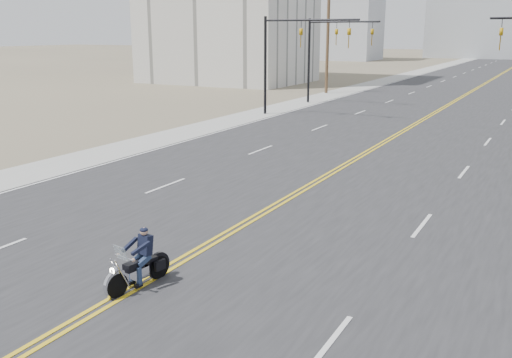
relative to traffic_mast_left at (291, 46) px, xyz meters
name	(u,v)px	position (x,y,z in m)	size (l,w,h in m)	color
road	(488,82)	(8.98, 38.00, -4.93)	(20.00, 200.00, 0.01)	#303033
sidewalk_left	(395,78)	(-2.52, 38.00, -4.93)	(3.00, 200.00, 0.01)	#A5A5A0
traffic_mast_left	(291,46)	(0.00, 0.00, 0.00)	(7.10, 0.26, 7.00)	black
traffic_mast_far	(328,45)	(-0.33, 8.00, -0.06)	(6.10, 0.26, 7.00)	black
utility_pole_left	(328,36)	(-3.52, 16.00, 0.54)	(2.20, 0.30, 10.50)	brown
haze_bldg_a	(345,7)	(-26.02, 83.00, 6.06)	(14.00, 12.00, 22.00)	#B7BCC6
haze_bldg_d	(478,0)	(-3.02, 108.00, 8.06)	(20.00, 15.00, 26.00)	#ADB2B7
haze_bldg_f	(308,23)	(-41.02, 98.00, 3.06)	(12.00, 12.00, 16.00)	#ADB2B7
motorcyclist	(137,259)	(9.02, -27.71, -4.22)	(0.79, 1.85, 1.44)	black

